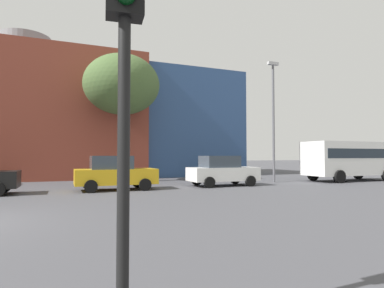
{
  "coord_description": "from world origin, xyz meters",
  "views": [
    {
      "loc": [
        2.8,
        -9.64,
        1.74
      ],
      "look_at": [
        10.29,
        8.9,
        2.5
      ],
      "focal_mm": 29.83,
      "sensor_mm": 36.0,
      "label": 1
    }
  ],
  "objects": [
    {
      "name": "parked_car_3",
      "position": [
        5.26,
        7.01,
        0.87
      ],
      "size": [
        4.05,
        1.99,
        1.75
      ],
      "color": "gold",
      "rests_on": "ground_plane"
    },
    {
      "name": "bare_tree_1",
      "position": [
        6.43,
        12.11,
        6.56
      ],
      "size": [
        5.12,
        5.12,
        8.65
      ],
      "color": "brown",
      "rests_on": "ground_plane"
    },
    {
      "name": "traffic_light_near_right",
      "position": [
        3.33,
        -6.59,
        2.93
      ],
      "size": [
        0.38,
        0.38,
        3.98
      ],
      "rotation": [
        0.0,
        0.0,
        -1.68
      ],
      "color": "black",
      "rests_on": "ground_plane"
    },
    {
      "name": "street_lamp",
      "position": [
        15.89,
        8.11,
        4.59
      ],
      "size": [
        0.8,
        0.24,
        8.11
      ],
      "color": "#59595E",
      "rests_on": "ground_plane"
    },
    {
      "name": "white_bus",
      "position": [
        21.54,
        7.06,
        1.62
      ],
      "size": [
        6.8,
        2.62,
        2.72
      ],
      "color": "white",
      "rests_on": "ground_plane"
    },
    {
      "name": "building_backdrop",
      "position": [
        -0.3,
        20.37,
        4.85
      ],
      "size": [
        36.58,
        12.13,
        11.83
      ],
      "color": "brown",
      "rests_on": "ground_plane"
    },
    {
      "name": "parked_car_4",
      "position": [
        11.43,
        7.01,
        0.87
      ],
      "size": [
        4.05,
        1.99,
        1.76
      ],
      "color": "white",
      "rests_on": "ground_plane"
    }
  ]
}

